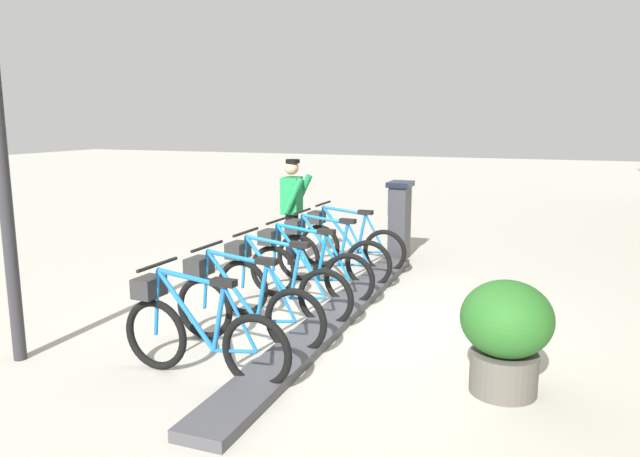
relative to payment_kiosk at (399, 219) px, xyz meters
name	(u,v)px	position (x,y,z in m)	size (l,w,h in m)	color
ground_plane	(334,321)	(-0.05, 3.27, -0.67)	(60.00, 60.00, 0.00)	#B4B0A5
dock_rail_base	(334,317)	(-0.05, 3.27, -0.62)	(0.44, 5.76, 0.10)	#47474C
payment_kiosk	(399,219)	(0.00, 0.00, 0.00)	(0.36, 0.52, 1.28)	#38383D
bike_docked_0	(347,242)	(0.57, 0.99, -0.24)	(1.72, 0.54, 1.02)	black
bike_docked_1	(328,254)	(0.57, 1.81, -0.24)	(1.72, 0.54, 1.02)	black
bike_docked_2	(305,267)	(0.57, 2.64, -0.24)	(1.72, 0.54, 1.02)	black
bike_docked_3	(277,284)	(0.57, 3.47, -0.24)	(1.72, 0.54, 1.02)	black
bike_docked_4	(242,305)	(0.57, 4.30, -0.24)	(1.72, 0.54, 1.02)	black
bike_docked_5	(197,332)	(0.57, 5.12, -0.24)	(1.72, 0.54, 1.02)	black
worker_near_rack	(292,207)	(1.49, 0.93, 0.24)	(0.49, 0.66, 1.66)	white
planter_bush	(506,331)	(-1.99, 4.44, -0.12)	(0.76, 0.76, 0.97)	#59544C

